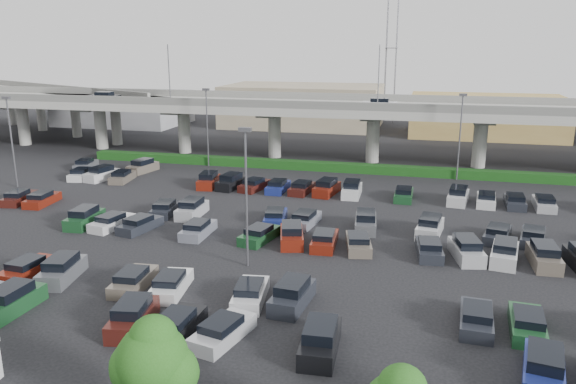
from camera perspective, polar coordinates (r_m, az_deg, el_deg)
The scene contains 9 objects.
ground at distance 49.15m, azimuth -1.20°, elevation -4.06°, with size 280.00×280.00×0.00m, color black.
overpass at distance 78.31m, azimuth 4.91°, elevation 8.24°, with size 150.00×13.00×15.80m.
on_ramp at distance 109.36m, azimuth -22.31°, elevation 9.02°, with size 50.93×30.13×8.80m.
hedge at distance 72.55m, azimuth 4.03°, elevation 2.59°, with size 66.00×1.60×1.10m, color #143910.
tree_row at distance 25.00m, azimuth -16.52°, elevation -15.60°, with size 65.07×3.66×5.94m.
parked_cars at distance 46.23m, azimuth -0.64°, elevation -4.46°, with size 63.10×41.69×1.67m.
light_poles at distance 50.58m, azimuth -5.16°, elevation 3.75°, with size 66.90×48.38×10.30m.
distant_buildings at distance 107.32m, azimuth 14.22°, elevation 7.90°, with size 138.00×24.00×9.00m.
comm_tower at distance 119.10m, azimuth 10.48°, elevation 14.48°, with size 2.40×2.40×30.00m.
Camera 1 is at (12.38, -44.81, 15.95)m, focal length 35.00 mm.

